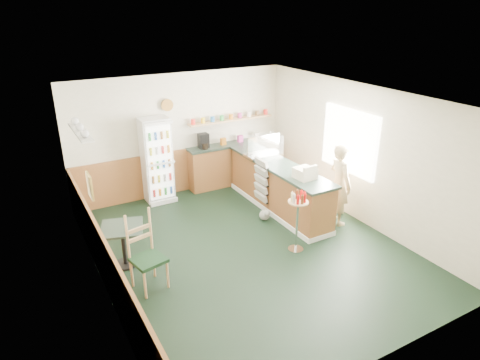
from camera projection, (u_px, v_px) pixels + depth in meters
ground at (248, 249)px, 7.64m from camera, size 6.00×6.00×0.00m
room_envelope at (217, 158)px, 7.54m from camera, size 5.04×6.02×2.72m
service_counter at (278, 189)px, 8.94m from camera, size 0.68×3.01×1.01m
back_counter at (232, 161)px, 10.22m from camera, size 2.24×0.42×1.69m
drinks_fridge at (157, 160)px, 9.19m from camera, size 0.61×0.53×1.86m
display_case at (264, 146)px, 9.14m from camera, size 0.79×0.41×0.45m
cash_register at (305, 173)px, 8.01m from camera, size 0.36×0.38×0.20m
shopkeeper at (340, 184)px, 8.27m from camera, size 0.45×0.59×1.63m
condiment_stand at (298, 212)px, 7.32m from camera, size 0.35×0.35×1.11m
newspaper_rack at (261, 180)px, 8.78m from camera, size 0.09×0.46×0.92m
cafe_table at (123, 239)px, 6.97m from camera, size 0.82×0.82×0.72m
cafe_chair at (145, 248)px, 6.45m from camera, size 0.55×0.55×1.23m
dog_doorstop at (265, 215)px, 8.59m from camera, size 0.21×0.27×0.25m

